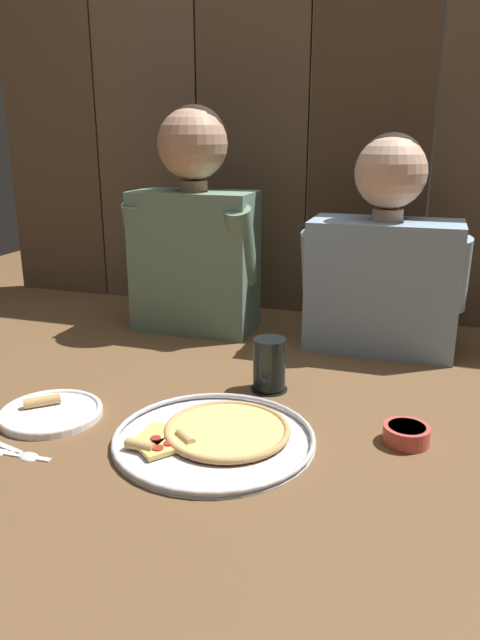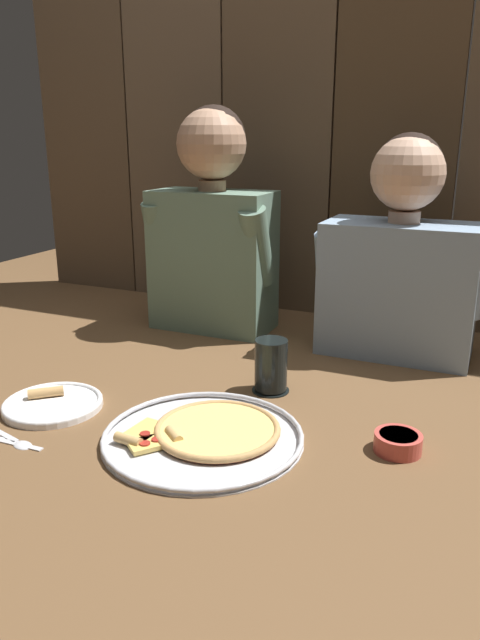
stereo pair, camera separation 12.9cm
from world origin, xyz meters
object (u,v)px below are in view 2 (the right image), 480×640
object	(u,v)px
dinner_plate	(53,404)
diner_right	(401,258)
dipping_bowl	(398,442)
diner_left	(213,223)
drinking_glass	(271,366)
pizza_tray	(206,434)

from	to	relation	value
dinner_plate	diner_right	world-z (taller)	diner_right
dipping_bowl	diner_left	size ratio (longest dim) A/B	0.14
dipping_bowl	diner_left	bearing A→B (deg)	140.23
drinking_glass	diner_left	size ratio (longest dim) A/B	0.19
diner_left	pizza_tray	bearing A→B (deg)	-64.90
pizza_tray	diner_left	xyz separation A→B (m)	(-0.30, 0.64, 0.31)
drinking_glass	diner_right	world-z (taller)	diner_right
dipping_bowl	diner_right	world-z (taller)	diner_right
drinking_glass	diner_left	world-z (taller)	diner_left
dipping_bowl	diner_right	xyz separation A→B (m)	(-0.10, 0.54, 0.24)
drinking_glass	diner_left	distance (m)	0.56
diner_right	diner_left	bearing A→B (deg)	179.98
dinner_plate	dipping_bowl	world-z (taller)	dipping_bowl
drinking_glass	dinner_plate	bearing A→B (deg)	-145.53
pizza_tray	diner_right	xyz separation A→B (m)	(0.25, 0.64, 0.25)
pizza_tray	diner_right	distance (m)	0.73
pizza_tray	drinking_glass	distance (m)	0.27
dinner_plate	diner_left	world-z (taller)	diner_left
dinner_plate	diner_right	bearing A→B (deg)	46.83
pizza_tray	diner_left	world-z (taller)	diner_left
diner_right	dinner_plate	bearing A→B (deg)	-133.17
dinner_plate	diner_right	size ratio (longest dim) A/B	0.37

